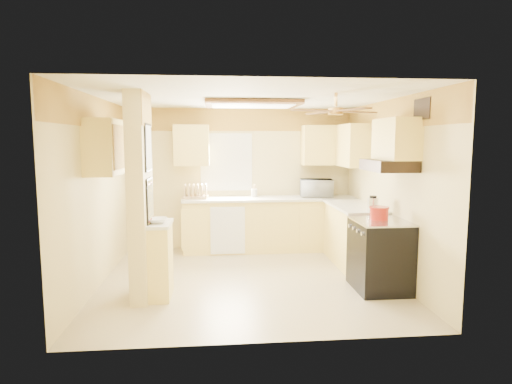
{
  "coord_description": "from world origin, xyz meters",
  "views": [
    {
      "loc": [
        -0.43,
        -5.78,
        1.93
      ],
      "look_at": [
        0.14,
        0.35,
        1.19
      ],
      "focal_mm": 30.0,
      "sensor_mm": 36.0,
      "label": 1
    }
  ],
  "objects": [
    {
      "name": "window",
      "position": [
        -0.25,
        1.89,
        1.55
      ],
      "size": [
        0.92,
        0.02,
        1.02
      ],
      "color": "white",
      "rests_on": "wall_back"
    },
    {
      "name": "bowl",
      "position": [
        -1.15,
        -0.59,
        0.97
      ],
      "size": [
        0.27,
        0.27,
        0.06
      ],
      "primitive_type": "imported",
      "rotation": [
        0.0,
        0.0,
        0.12
      ],
      "color": "white",
      "rests_on": "ledge_top"
    },
    {
      "name": "partition_column",
      "position": [
        -1.35,
        -0.55,
        1.25
      ],
      "size": [
        0.2,
        0.7,
        2.5
      ],
      "primitive_type": "cube",
      "color": "#DFCB88",
      "rests_on": "floor"
    },
    {
      "name": "ledge_top",
      "position": [
        -1.13,
        -0.55,
        0.92
      ],
      "size": [
        0.28,
        0.58,
        0.04
      ],
      "primitive_type": "cube",
      "color": "silver",
      "rests_on": "partition_ledge"
    },
    {
      "name": "microwave",
      "position": [
        1.34,
        1.62,
        1.1
      ],
      "size": [
        0.6,
        0.44,
        0.31
      ],
      "primitive_type": "imported",
      "rotation": [
        0.0,
        0.0,
        3.02
      ],
      "color": "white",
      "rests_on": "countertop_back"
    },
    {
      "name": "lower_cabinets_back",
      "position": [
        0.5,
        1.6,
        0.45
      ],
      "size": [
        3.0,
        0.6,
        0.9
      ],
      "primitive_type": "cube",
      "color": "#FFE17D",
      "rests_on": "floor"
    },
    {
      "name": "countertop_back",
      "position": [
        0.5,
        1.59,
        0.92
      ],
      "size": [
        3.04,
        0.64,
        0.04
      ],
      "primitive_type": "cube",
      "color": "silver",
      "rests_on": "lower_cabinets_back"
    },
    {
      "name": "upper_cab_back_right",
      "position": [
        1.55,
        1.72,
        1.85
      ],
      "size": [
        0.9,
        0.35,
        0.7
      ],
      "primitive_type": "cube",
      "color": "#FFE17D",
      "rests_on": "wall_back"
    },
    {
      "name": "kettle",
      "position": [
        1.75,
        -0.02,
        1.05
      ],
      "size": [
        0.15,
        0.15,
        0.23
      ],
      "color": "silver",
      "rests_on": "countertop_right"
    },
    {
      "name": "range_hood",
      "position": [
        1.74,
        -0.55,
        1.62
      ],
      "size": [
        0.5,
        0.76,
        0.14
      ],
      "primitive_type": "cube",
      "color": "black",
      "rests_on": "upper_cab_over_stove"
    },
    {
      "name": "lower_cabinets_right",
      "position": [
        1.7,
        0.6,
        0.45
      ],
      "size": [
        0.6,
        1.4,
        0.9
      ],
      "primitive_type": "cube",
      "color": "#FFE17D",
      "rests_on": "floor"
    },
    {
      "name": "dish_rack",
      "position": [
        -0.79,
        1.62,
        1.03
      ],
      "size": [
        0.46,
        0.36,
        0.24
      ],
      "color": "#D7B87C",
      "rests_on": "countertop_back"
    },
    {
      "name": "vent_grate",
      "position": [
        1.98,
        -0.9,
        2.3
      ],
      "size": [
        0.02,
        0.4,
        0.25
      ],
      "primitive_type": "cube",
      "color": "black",
      "rests_on": "wall_right"
    },
    {
      "name": "stove",
      "position": [
        1.67,
        -0.55,
        0.46
      ],
      "size": [
        0.68,
        0.77,
        0.92
      ],
      "color": "black",
      "rests_on": "floor"
    },
    {
      "name": "dutch_oven",
      "position": [
        1.66,
        -0.49,
        1.0
      ],
      "size": [
        0.25,
        0.25,
        0.17
      ],
      "color": "#A71F16",
      "rests_on": "stove"
    },
    {
      "name": "upper_cab_back_left",
      "position": [
        -0.85,
        1.72,
        1.85
      ],
      "size": [
        0.6,
        0.35,
        0.7
      ],
      "primitive_type": "cube",
      "color": "#FFE17D",
      "rests_on": "wall_back"
    },
    {
      "name": "poster_menu",
      "position": [
        -1.24,
        -0.55,
        1.85
      ],
      "size": [
        0.02,
        0.42,
        0.57
      ],
      "color": "black",
      "rests_on": "partition_column"
    },
    {
      "name": "partition_ledge",
      "position": [
        -1.13,
        -0.55,
        0.45
      ],
      "size": [
        0.25,
        0.55,
        0.9
      ],
      "primitive_type": "cube",
      "color": "#FFE17D",
      "rests_on": "floor"
    },
    {
      "name": "upper_cab_left_wall",
      "position": [
        -1.82,
        -0.25,
        1.85
      ],
      "size": [
        0.35,
        0.75,
        0.7
      ],
      "primitive_type": "cube",
      "color": "#FFE17D",
      "rests_on": "wall_left"
    },
    {
      "name": "utensil_crock",
      "position": [
        0.24,
        1.73,
        1.01
      ],
      "size": [
        0.11,
        0.11,
        0.22
      ],
      "color": "white",
      "rests_on": "countertop_back"
    },
    {
      "name": "wall_front",
      "position": [
        0.0,
        -1.9,
        1.25
      ],
      "size": [
        4.0,
        0.0,
        4.0
      ],
      "primitive_type": "plane",
      "rotation": [
        -1.57,
        0.0,
        0.0
      ],
      "color": "#DFCB88",
      "rests_on": "floor"
    },
    {
      "name": "poster_nashville",
      "position": [
        -1.24,
        -0.55,
        1.2
      ],
      "size": [
        0.02,
        0.42,
        0.57
      ],
      "color": "black",
      "rests_on": "partition_column"
    },
    {
      "name": "wallpaper_border",
      "position": [
        0.0,
        1.88,
        2.3
      ],
      "size": [
        4.0,
        0.02,
        0.4
      ],
      "primitive_type": "cube",
      "color": "#F6C448",
      "rests_on": "wall_back"
    },
    {
      "name": "ceiling_fan",
      "position": [
        1.0,
        -0.7,
        2.29
      ],
      "size": [
        1.15,
        1.15,
        0.26
      ],
      "color": "gold",
      "rests_on": "ceiling"
    },
    {
      "name": "wall_right",
      "position": [
        2.0,
        0.0,
        1.25
      ],
      "size": [
        0.0,
        3.8,
        3.8
      ],
      "primitive_type": "plane",
      "rotation": [
        1.57,
        0.0,
        -1.57
      ],
      "color": "#DFCB88",
      "rests_on": "floor"
    },
    {
      "name": "upper_cab_over_stove",
      "position": [
        1.82,
        -0.55,
        1.95
      ],
      "size": [
        0.35,
        0.76,
        0.52
      ],
      "primitive_type": "cube",
      "color": "#FFE17D",
      "rests_on": "wall_right"
    },
    {
      "name": "upper_cab_right",
      "position": [
        1.82,
        1.25,
        1.85
      ],
      "size": [
        0.35,
        1.0,
        0.7
      ],
      "primitive_type": "cube",
      "color": "#FFE17D",
      "rests_on": "wall_right"
    },
    {
      "name": "wall_back",
      "position": [
        0.0,
        1.9,
        1.25
      ],
      "size": [
        4.0,
        0.0,
        4.0
      ],
      "primitive_type": "plane",
      "rotation": [
        1.57,
        0.0,
        0.0
      ],
      "color": "#DFCB88",
      "rests_on": "floor"
    },
    {
      "name": "countertop_right",
      "position": [
        1.69,
        0.6,
        0.92
      ],
      "size": [
        0.64,
        1.44,
        0.04
      ],
      "primitive_type": "cube",
      "color": "silver",
      "rests_on": "lower_cabinets_right"
    },
    {
      "name": "wall_left",
      "position": [
        -2.0,
        0.0,
        1.25
      ],
      "size": [
        0.0,
        3.8,
        3.8
      ],
      "primitive_type": "plane",
      "rotation": [
        1.57,
        0.0,
        1.57
      ],
      "color": "#DFCB88",
      "rests_on": "floor"
    },
    {
      "name": "floor",
      "position": [
        0.0,
        0.0,
        0.0
      ],
      "size": [
        4.0,
        4.0,
        0.0
      ],
      "primitive_type": "plane",
      "color": "tan",
      "rests_on": "ground"
    },
    {
      "name": "ceiling",
      "position": [
        0.0,
        0.0,
        2.5
      ],
      "size": [
        4.0,
        4.0,
        0.0
      ],
      "primitive_type": "plane",
      "rotation": [
        3.14,
        0.0,
        0.0
      ],
      "color": "white",
      "rests_on": "wall_back"
    },
    {
      "name": "dishwasher_panel",
      "position": [
        -0.25,
        1.29,
        0.43
      ],
      "size": [
        0.58,
        0.02,
        0.8
      ],
      "primitive_type": "cube",
      "color": "white",
      "rests_on": "lower_cabinets_back"
    },
    {
      "name": "ceiling_light_panel",
      "position": [
        0.1,
        0.5,
        2.46
      ],
      "size": [
        1.35,
        0.95,
        0.06
      ],
      "color": "brown",
      "rests_on": "ceiling"
    }
  ]
}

